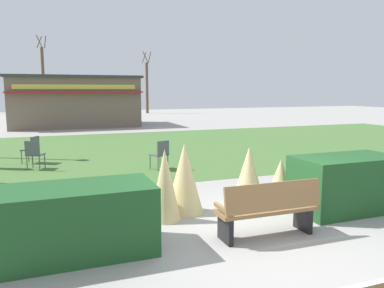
% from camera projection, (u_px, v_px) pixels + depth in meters
% --- Properties ---
extents(ground_plane, '(80.00, 80.00, 0.00)m').
position_uv_depth(ground_plane, '(256.00, 236.00, 6.26)').
color(ground_plane, '#999691').
extents(lawn_patch, '(36.00, 12.00, 0.01)m').
position_uv_depth(lawn_patch, '(132.00, 149.00, 15.35)').
color(lawn_patch, '#446B33').
rests_on(lawn_patch, ground_plane).
extents(park_bench, '(1.71, 0.55, 0.95)m').
position_uv_depth(park_bench, '(268.00, 209.00, 6.16)').
color(park_bench, olive).
rests_on(park_bench, ground_plane).
extents(hedge_left, '(2.42, 1.10, 1.02)m').
position_uv_depth(hedge_left, '(70.00, 221.00, 5.49)').
color(hedge_left, '#1E4C23').
rests_on(hedge_left, ground_plane).
extents(hedge_right, '(2.10, 1.10, 1.09)m').
position_uv_depth(hedge_right, '(346.00, 184.00, 7.55)').
color(hedge_right, '#1E4C23').
rests_on(hedge_right, ground_plane).
extents(ornamental_grass_behind_left, '(0.72, 0.72, 1.22)m').
position_uv_depth(ornamental_grass_behind_left, '(249.00, 175.00, 7.99)').
color(ornamental_grass_behind_left, '#D1BC7F').
rests_on(ornamental_grass_behind_left, ground_plane).
extents(ornamental_grass_behind_right, '(0.65, 0.65, 0.92)m').
position_uv_depth(ornamental_grass_behind_right, '(280.00, 180.00, 8.20)').
color(ornamental_grass_behind_right, '#D1BC7F').
rests_on(ornamental_grass_behind_right, ground_plane).
extents(ornamental_grass_behind_center, '(0.59, 0.59, 1.33)m').
position_uv_depth(ornamental_grass_behind_center, '(165.00, 185.00, 6.97)').
color(ornamental_grass_behind_center, '#D1BC7F').
rests_on(ornamental_grass_behind_center, ground_plane).
extents(ornamental_grass_behind_far, '(0.74, 0.74, 1.38)m').
position_uv_depth(ornamental_grass_behind_far, '(184.00, 178.00, 7.41)').
color(ornamental_grass_behind_far, '#D1BC7F').
rests_on(ornamental_grass_behind_far, ground_plane).
extents(trash_bin, '(0.52, 0.52, 0.78)m').
position_uv_depth(trash_bin, '(376.00, 186.00, 7.99)').
color(trash_bin, '#2D4233').
rests_on(trash_bin, ground_plane).
extents(food_kiosk, '(8.21, 5.17, 3.29)m').
position_uv_depth(food_kiosk, '(75.00, 101.00, 25.20)').
color(food_kiosk, '#6B5B4C').
rests_on(food_kiosk, ground_plane).
extents(cafe_chair_west, '(0.57, 0.57, 0.89)m').
position_uv_depth(cafe_chair_west, '(34.00, 152.00, 11.41)').
color(cafe_chair_west, '#4C5156').
rests_on(cafe_chair_west, ground_plane).
extents(cafe_chair_east, '(0.60, 0.60, 0.89)m').
position_uv_depth(cafe_chair_east, '(32.00, 147.00, 12.43)').
color(cafe_chair_east, '#4C5156').
rests_on(cafe_chair_east, ground_plane).
extents(cafe_chair_center, '(0.58, 0.58, 0.89)m').
position_uv_depth(cafe_chair_center, '(161.00, 152.00, 11.41)').
color(cafe_chair_center, '#4C5156').
rests_on(cafe_chair_center, ground_plane).
extents(parked_car_west_slot, '(4.23, 2.11, 1.20)m').
position_uv_depth(parked_car_west_slot, '(44.00, 110.00, 32.80)').
color(parked_car_west_slot, '#B7BABF').
rests_on(parked_car_west_slot, ground_plane).
extents(parked_car_center_slot, '(4.30, 2.25, 1.20)m').
position_uv_depth(parked_car_center_slot, '(102.00, 109.00, 34.53)').
color(parked_car_center_slot, silver).
rests_on(parked_car_center_slot, ground_plane).
extents(tree_right_bg, '(0.91, 0.96, 7.38)m').
position_uv_depth(tree_right_bg, '(43.00, 80.00, 35.82)').
color(tree_right_bg, brown).
rests_on(tree_right_bg, ground_plane).
extents(tree_center_bg, '(0.91, 0.96, 6.20)m').
position_uv_depth(tree_center_bg, '(147.00, 86.00, 38.93)').
color(tree_center_bg, brown).
rests_on(tree_center_bg, ground_plane).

